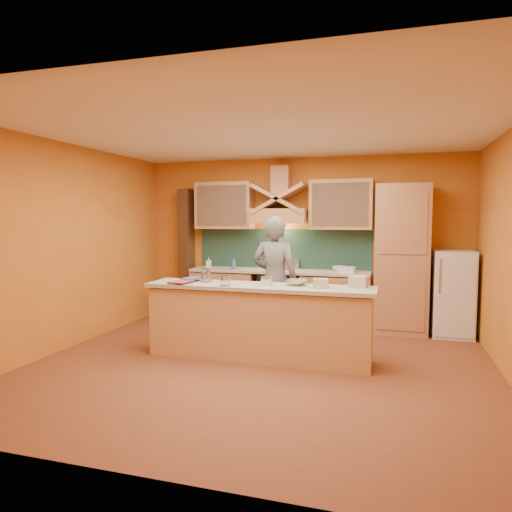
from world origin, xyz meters
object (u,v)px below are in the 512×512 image
(fridge, at_px, (453,294))
(person, at_px, (275,280))
(stove, at_px, (279,298))
(kitchen_scale, at_px, (267,282))
(mixing_bowl, at_px, (297,282))

(fridge, distance_m, person, 2.74)
(stove, relative_size, fridge, 0.69)
(person, relative_size, kitchen_scale, 16.58)
(mixing_bowl, bearing_deg, fridge, 41.26)
(fridge, height_order, mixing_bowl, fridge)
(fridge, distance_m, kitchen_scale, 3.08)
(stove, bearing_deg, person, -79.14)
(fridge, bearing_deg, mixing_bowl, -138.74)
(kitchen_scale, distance_m, mixing_bowl, 0.38)
(person, bearing_deg, stove, -74.45)
(stove, height_order, mixing_bowl, mixing_bowl)
(stove, height_order, fridge, fridge)
(kitchen_scale, xyz_separation_m, mixing_bowl, (0.36, 0.12, -0.01))
(person, bearing_deg, fridge, -150.89)
(stove, bearing_deg, mixing_bowl, -69.67)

